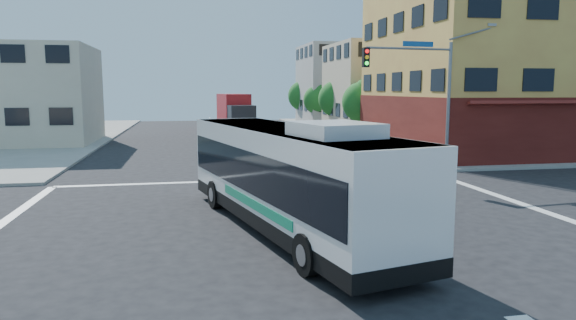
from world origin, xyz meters
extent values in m
plane|color=black|center=(0.00, 0.00, 0.00)|extent=(120.00, 120.00, 0.00)
cube|color=gray|center=(35.00, 35.00, 0.07)|extent=(50.00, 50.00, 0.15)
cube|color=gold|center=(20.00, 18.50, 7.00)|extent=(18.00, 15.00, 14.00)
cube|color=#5D1B15|center=(20.00, 18.50, 2.00)|extent=(18.09, 15.08, 4.00)
cube|color=tan|center=(17.00, 34.00, 4.50)|extent=(12.00, 10.00, 9.00)
cube|color=gray|center=(17.00, 48.00, 5.00)|extent=(12.00, 10.00, 10.00)
cube|color=beige|center=(-17.00, 30.00, 4.00)|extent=(12.00, 10.00, 8.00)
cylinder|color=slate|center=(10.80, 10.80, 3.50)|extent=(0.18, 0.18, 7.00)
cylinder|color=slate|center=(8.30, 10.55, 6.60)|extent=(5.01, 0.62, 0.12)
cube|color=black|center=(5.80, 10.30, 6.10)|extent=(0.32, 0.30, 1.00)
sphere|color=#FF0C0C|center=(5.80, 10.13, 6.40)|extent=(0.20, 0.20, 0.20)
sphere|color=yellow|center=(5.80, 10.13, 6.10)|extent=(0.20, 0.20, 0.20)
sphere|color=#19FF33|center=(5.80, 10.13, 5.80)|extent=(0.20, 0.20, 0.20)
cube|color=#134A88|center=(8.80, 10.60, 6.85)|extent=(1.80, 0.22, 0.28)
cube|color=gray|center=(13.30, 11.05, 8.00)|extent=(0.50, 0.22, 0.14)
cylinder|color=#3A2715|center=(11.80, 28.00, 0.96)|extent=(0.28, 0.28, 1.92)
sphere|color=#18561D|center=(11.80, 28.00, 3.37)|extent=(3.60, 3.60, 3.60)
sphere|color=#18561D|center=(12.20, 27.70, 4.27)|extent=(2.52, 2.52, 2.52)
cylinder|color=#3A2715|center=(11.80, 36.00, 1.00)|extent=(0.28, 0.28, 1.99)
sphere|color=#18561D|center=(11.80, 36.00, 3.51)|extent=(3.80, 3.80, 3.80)
sphere|color=#18561D|center=(12.20, 35.70, 4.46)|extent=(2.66, 2.66, 2.66)
cylinder|color=#3A2715|center=(11.80, 44.00, 0.94)|extent=(0.28, 0.28, 1.89)
sphere|color=#18561D|center=(11.80, 44.00, 3.25)|extent=(3.40, 3.40, 3.40)
sphere|color=#18561D|center=(12.20, 43.70, 4.10)|extent=(2.38, 2.38, 2.38)
cylinder|color=#3A2715|center=(11.80, 52.00, 1.01)|extent=(0.28, 0.28, 2.03)
sphere|color=#18561D|center=(11.80, 52.00, 3.63)|extent=(4.00, 4.00, 4.00)
sphere|color=#18561D|center=(12.20, 51.70, 4.63)|extent=(2.80, 2.80, 2.80)
cube|color=black|center=(-0.28, 0.29, 0.56)|extent=(5.35, 12.50, 0.46)
cube|color=silver|center=(-0.28, 0.29, 1.80)|extent=(5.33, 12.47, 2.90)
cube|color=black|center=(-0.28, 0.29, 1.98)|extent=(5.30, 12.13, 1.27)
cube|color=black|center=(-1.67, 6.16, 1.88)|extent=(2.34, 0.61, 1.37)
cube|color=#E5590C|center=(-1.67, 6.19, 2.90)|extent=(1.90, 0.50, 0.28)
cube|color=silver|center=(-0.28, 0.29, 3.19)|extent=(5.22, 12.22, 0.12)
cube|color=silver|center=(0.42, -2.68, 3.44)|extent=(2.28, 2.59, 0.37)
cube|color=#137F56|center=(-1.44, -0.51, 1.07)|extent=(1.31, 5.45, 0.28)
cube|color=#137F56|center=(1.11, 0.09, 1.07)|extent=(1.31, 5.45, 0.28)
cylinder|color=black|center=(-2.36, 3.81, 0.53)|extent=(0.54, 1.10, 1.06)
cylinder|color=#99999E|center=(-2.50, 3.77, 0.53)|extent=(0.16, 0.52, 0.53)
cylinder|color=black|center=(0.01, 4.37, 0.53)|extent=(0.54, 1.10, 1.06)
cylinder|color=#99999E|center=(0.14, 4.40, 0.53)|extent=(0.16, 0.52, 0.53)
cylinder|color=black|center=(-0.56, -3.79, 0.53)|extent=(0.54, 1.10, 1.06)
cylinder|color=#99999E|center=(-0.70, -3.83, 0.53)|extent=(0.16, 0.52, 0.53)
cylinder|color=black|center=(1.80, -3.23, 0.53)|extent=(0.54, 1.10, 1.06)
cylinder|color=#99999E|center=(1.94, -3.20, 0.53)|extent=(0.16, 0.52, 0.53)
cube|color=black|center=(2.03, 37.00, 1.44)|extent=(2.80, 2.70, 2.88)
cube|color=black|center=(2.15, 35.95, 1.88)|extent=(2.32, 0.34, 1.11)
cube|color=#AD191F|center=(1.57, 41.17, 2.32)|extent=(3.32, 6.45, 3.32)
cube|color=black|center=(1.71, 39.85, 0.61)|extent=(3.39, 9.06, 0.33)
cylinder|color=black|center=(0.85, 37.09, 0.55)|extent=(0.43, 1.13, 1.11)
cylinder|color=black|center=(3.16, 37.34, 0.55)|extent=(0.43, 1.13, 1.11)
cylinder|color=black|center=(0.50, 40.28, 0.55)|extent=(0.43, 1.13, 1.11)
cylinder|color=black|center=(2.81, 40.53, 0.55)|extent=(0.43, 1.13, 1.11)
cylinder|color=black|center=(0.19, 43.02, 0.55)|extent=(0.43, 1.13, 1.11)
cylinder|color=black|center=(2.50, 43.28, 0.55)|extent=(0.43, 1.13, 1.11)
imported|color=#E0A44D|center=(10.21, 21.20, 0.72)|extent=(2.57, 4.51, 1.45)
camera|label=1|loc=(-3.26, -15.36, 4.45)|focal=32.00mm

